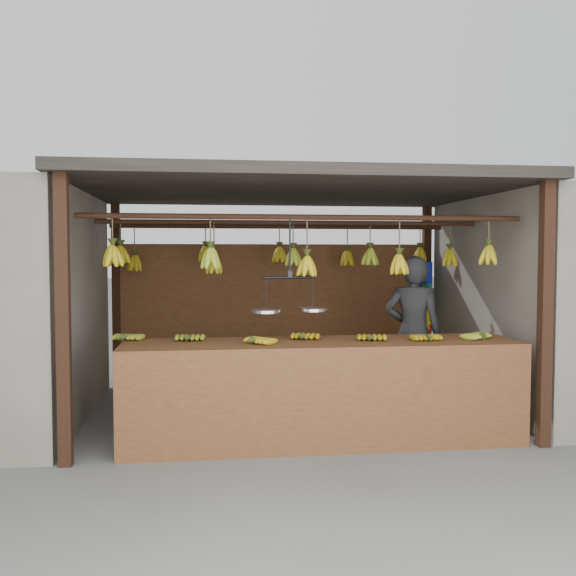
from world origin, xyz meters
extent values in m
plane|color=#5B5B57|center=(0.00, 0.00, 0.00)|extent=(80.00, 80.00, 0.00)
cube|color=black|center=(-2.00, -1.50, 1.15)|extent=(0.10, 0.10, 2.30)
cube|color=black|center=(2.00, -1.50, 1.15)|extent=(0.10, 0.10, 2.30)
cube|color=black|center=(-2.00, 1.50, 1.15)|extent=(0.10, 0.10, 2.30)
cube|color=black|center=(2.00, 1.50, 1.15)|extent=(0.10, 0.10, 2.30)
cube|color=black|center=(0.00, 0.00, 2.35)|extent=(4.30, 3.30, 0.10)
cylinder|color=black|center=(0.00, -1.00, 2.00)|extent=(4.00, 0.05, 0.05)
cylinder|color=black|center=(0.00, 0.00, 2.00)|extent=(4.00, 0.05, 0.05)
cylinder|color=black|center=(0.00, 1.00, 2.00)|extent=(4.00, 0.05, 0.05)
cube|color=brown|center=(0.00, 1.50, 0.90)|extent=(4.00, 0.06, 1.80)
cube|color=brown|center=(0.12, -1.10, 0.86)|extent=(3.50, 0.78, 0.08)
cube|color=brown|center=(0.12, -1.49, 0.45)|extent=(3.50, 0.04, 0.90)
cube|color=black|center=(-1.53, -1.44, 0.41)|extent=(0.07, 0.07, 0.82)
cube|color=black|center=(1.78, -1.44, 0.41)|extent=(0.07, 0.07, 0.82)
cube|color=black|center=(-1.53, -0.76, 0.41)|extent=(0.07, 0.07, 0.82)
cube|color=black|center=(1.78, -0.76, 0.41)|extent=(0.07, 0.07, 0.82)
ellipsoid|color=#92A523|center=(-1.61, -0.91, 0.93)|extent=(0.24, 0.28, 0.06)
ellipsoid|color=#92A523|center=(-1.04, -1.01, 0.93)|extent=(0.20, 0.25, 0.06)
ellipsoid|color=#B29813|center=(-0.49, -1.26, 0.93)|extent=(0.30, 0.29, 0.06)
ellipsoid|color=#B29813|center=(-0.03, -1.05, 0.93)|extent=(0.24, 0.28, 0.06)
ellipsoid|color=#B29813|center=(0.55, -1.20, 0.93)|extent=(0.23, 0.28, 0.06)
ellipsoid|color=#B29813|center=(1.05, -1.27, 0.93)|extent=(0.20, 0.25, 0.06)
ellipsoid|color=#92A523|center=(1.58, -1.22, 0.93)|extent=(0.28, 0.30, 0.06)
ellipsoid|color=#B29813|center=(-1.69, -0.99, 1.66)|extent=(0.16, 0.16, 0.28)
ellipsoid|color=#92A523|center=(-0.85, -0.96, 1.63)|extent=(0.16, 0.16, 0.28)
ellipsoid|color=#B29813|center=(0.01, -0.99, 1.56)|extent=(0.16, 0.16, 0.28)
ellipsoid|color=#B29813|center=(0.87, -0.96, 1.58)|extent=(0.16, 0.16, 0.28)
ellipsoid|color=#B29813|center=(1.72, -0.97, 1.66)|extent=(0.16, 0.16, 0.28)
ellipsoid|color=#B29813|center=(-1.75, 0.00, 1.67)|extent=(0.16, 0.16, 0.28)
ellipsoid|color=#B29813|center=(-0.81, -0.04, 1.56)|extent=(0.16, 0.16, 0.28)
ellipsoid|color=#92A523|center=(0.02, 0.01, 1.64)|extent=(0.16, 0.16, 0.28)
ellipsoid|color=#92A523|center=(0.85, 0.05, 1.64)|extent=(0.16, 0.16, 0.28)
ellipsoid|color=#B29813|center=(1.74, 0.04, 1.63)|extent=(0.16, 0.16, 0.28)
ellipsoid|color=#B29813|center=(-1.72, 1.01, 1.57)|extent=(0.16, 0.16, 0.28)
ellipsoid|color=#B29813|center=(-0.89, 0.99, 1.67)|extent=(0.16, 0.16, 0.28)
ellipsoid|color=#B29813|center=(-0.02, 0.96, 1.67)|extent=(0.16, 0.16, 0.28)
ellipsoid|color=#B29813|center=(0.83, 1.02, 1.62)|extent=(0.16, 0.16, 0.28)
ellipsoid|color=#B29813|center=(1.75, 1.04, 1.66)|extent=(0.16, 0.16, 0.28)
cylinder|color=black|center=(-0.15, -1.00, 1.73)|extent=(0.02, 0.02, 0.54)
cylinder|color=black|center=(-0.15, -1.00, 1.46)|extent=(0.48, 0.15, 0.02)
cylinder|color=silver|center=(-0.37, -1.06, 1.16)|extent=(0.26, 0.26, 0.02)
cylinder|color=silver|center=(0.07, -0.94, 1.16)|extent=(0.26, 0.26, 0.02)
imported|color=#262628|center=(1.30, -0.10, 0.83)|extent=(0.71, 0.61, 1.65)
cube|color=#1426BF|center=(1.94, 1.35, 1.40)|extent=(0.08, 0.26, 0.34)
cube|color=#199926|center=(1.94, 1.35, 1.12)|extent=(0.08, 0.26, 0.34)
cube|color=yellow|center=(1.94, 1.35, 0.85)|extent=(0.08, 0.26, 0.34)
cube|color=red|center=(1.94, 1.35, 0.60)|extent=(0.08, 0.26, 0.34)
camera|label=1|loc=(-0.89, -6.66, 1.67)|focal=40.00mm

